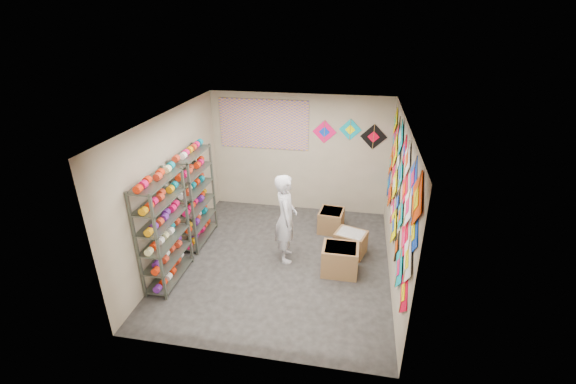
% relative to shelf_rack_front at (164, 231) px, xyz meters
% --- Properties ---
extents(ground, '(4.50, 4.50, 0.00)m').
position_rel_shelf_rack_front_xyz_m(ground, '(1.78, 0.85, -0.95)').
color(ground, black).
extents(room_walls, '(4.50, 4.50, 4.50)m').
position_rel_shelf_rack_front_xyz_m(room_walls, '(1.78, 0.85, 0.69)').
color(room_walls, tan).
rests_on(room_walls, ground).
extents(shelf_rack_front, '(0.40, 1.10, 1.90)m').
position_rel_shelf_rack_front_xyz_m(shelf_rack_front, '(0.00, 0.00, 0.00)').
color(shelf_rack_front, '#4C5147').
rests_on(shelf_rack_front, ground).
extents(shelf_rack_back, '(0.40, 1.10, 1.90)m').
position_rel_shelf_rack_front_xyz_m(shelf_rack_back, '(0.00, 1.30, 0.00)').
color(shelf_rack_back, '#4C5147').
rests_on(shelf_rack_back, ground).
extents(string_spools, '(0.12, 2.36, 0.12)m').
position_rel_shelf_rack_front_xyz_m(string_spools, '(-0.00, 0.65, 0.10)').
color(string_spools, '#F20C57').
rests_on(string_spools, ground).
extents(kite_wall_display, '(0.06, 4.27, 2.06)m').
position_rel_shelf_rack_front_xyz_m(kite_wall_display, '(3.76, 0.76, 0.70)').
color(kite_wall_display, red).
rests_on(kite_wall_display, room_walls).
extents(back_wall_kites, '(1.60, 0.02, 0.66)m').
position_rel_shelf_rack_front_xyz_m(back_wall_kites, '(2.89, 3.09, 0.94)').
color(back_wall_kites, '#EB0B59').
rests_on(back_wall_kites, room_walls).
extents(poster, '(2.00, 0.01, 1.10)m').
position_rel_shelf_rack_front_xyz_m(poster, '(0.98, 3.08, 1.05)').
color(poster, '#644AA2').
rests_on(poster, room_walls).
extents(shopkeeper, '(0.81, 0.70, 1.70)m').
position_rel_shelf_rack_front_xyz_m(shopkeeper, '(1.87, 0.98, -0.10)').
color(shopkeeper, silver).
rests_on(shopkeeper, ground).
extents(carton_a, '(0.63, 0.53, 0.52)m').
position_rel_shelf_rack_front_xyz_m(carton_a, '(2.90, 0.71, -0.69)').
color(carton_a, brown).
rests_on(carton_a, ground).
extents(carton_b, '(0.67, 0.60, 0.45)m').
position_rel_shelf_rack_front_xyz_m(carton_b, '(3.06, 1.36, -0.72)').
color(carton_b, brown).
rests_on(carton_b, ground).
extents(carton_c, '(0.54, 0.59, 0.47)m').
position_rel_shelf_rack_front_xyz_m(carton_c, '(2.63, 2.16, -0.72)').
color(carton_c, brown).
rests_on(carton_c, ground).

